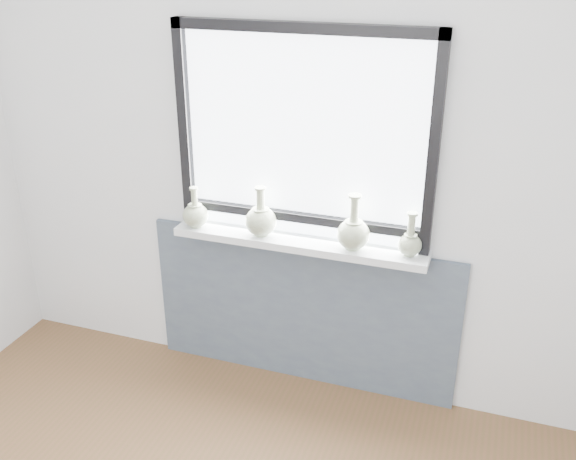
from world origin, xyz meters
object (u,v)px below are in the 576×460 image
(vase_b, at_px, (261,220))
(windowsill, at_px, (298,243))
(vase_d, at_px, (410,242))
(vase_c, at_px, (353,232))
(vase_a, at_px, (195,214))

(vase_b, bearing_deg, windowsill, 3.06)
(vase_b, bearing_deg, vase_d, 1.07)
(vase_c, bearing_deg, windowsill, 177.47)
(vase_c, relative_size, vase_d, 1.27)
(windowsill, bearing_deg, vase_c, -2.53)
(vase_a, relative_size, vase_b, 0.85)
(vase_b, xyz_separation_m, vase_d, (0.76, 0.01, -0.02))
(windowsill, xyz_separation_m, vase_a, (-0.56, -0.02, 0.09))
(vase_a, height_order, vase_d, vase_d)
(windowsill, height_order, vase_d, vase_d)
(vase_c, bearing_deg, vase_d, 3.38)
(vase_b, xyz_separation_m, vase_c, (0.48, -0.00, 0.00))
(vase_b, height_order, vase_d, vase_b)
(vase_c, distance_m, vase_d, 0.28)
(vase_c, bearing_deg, vase_b, 179.75)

